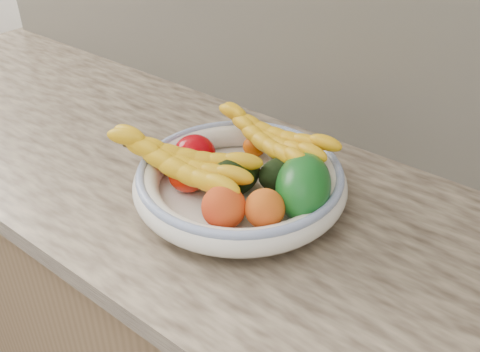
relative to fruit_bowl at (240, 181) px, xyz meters
name	(u,v)px	position (x,y,z in m)	size (l,w,h in m)	color
kitchen_counter	(247,346)	(0.00, 0.03, -0.48)	(2.44, 0.66, 1.40)	brown
fruit_bowl	(240,181)	(0.00, 0.00, 0.00)	(0.39, 0.39, 0.08)	white
clementine_back_left	(254,146)	(-0.05, 0.11, 0.01)	(0.05, 0.05, 0.04)	#F05E05
clementine_back_right	(295,159)	(0.04, 0.12, 0.01)	(0.05, 0.05, 0.05)	orange
tomato_left	(195,154)	(-0.11, 0.00, 0.01)	(0.08, 0.08, 0.07)	#B00009
tomato_near_left	(188,175)	(-0.08, -0.06, 0.01)	(0.07, 0.07, 0.06)	red
avocado_center	(235,175)	(-0.01, -0.01, 0.02)	(0.08, 0.11, 0.08)	black
avocado_right	(284,175)	(0.06, 0.05, 0.02)	(0.07, 0.10, 0.07)	black
green_mango	(303,186)	(0.12, 0.02, 0.03)	(0.09, 0.15, 0.10)	#105518
peach_front	(224,207)	(0.04, -0.10, 0.02)	(0.08, 0.08, 0.08)	orange
peach_right	(265,209)	(0.10, -0.06, 0.02)	(0.07, 0.07, 0.07)	orange
banana_bunch_back	(270,141)	(0.00, 0.10, 0.04)	(0.29, 0.11, 0.08)	yellow
banana_bunch_front	(179,165)	(-0.09, -0.06, 0.03)	(0.31, 0.12, 0.08)	yellow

